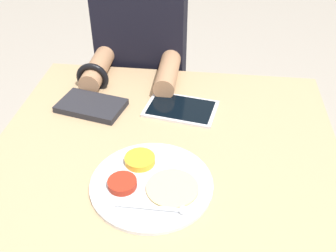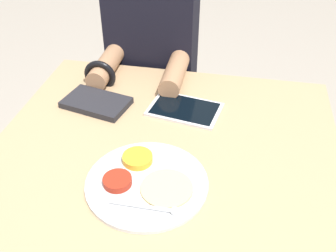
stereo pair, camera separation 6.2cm
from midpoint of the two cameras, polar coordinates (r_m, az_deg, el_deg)
dining_table at (r=1.36m, az=1.01°, el=-14.99°), size 0.95×0.84×0.75m
thali_tray at (r=0.97m, az=-1.45°, el=-8.08°), size 0.30×0.30×0.03m
red_notebook at (r=1.26m, az=-8.97°, el=3.28°), size 0.22×0.17×0.02m
tablet_device at (r=1.22m, az=3.90°, el=2.41°), size 0.24×0.18×0.01m
person_diner at (r=1.63m, az=-1.00°, el=5.77°), size 0.34×0.43×1.24m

